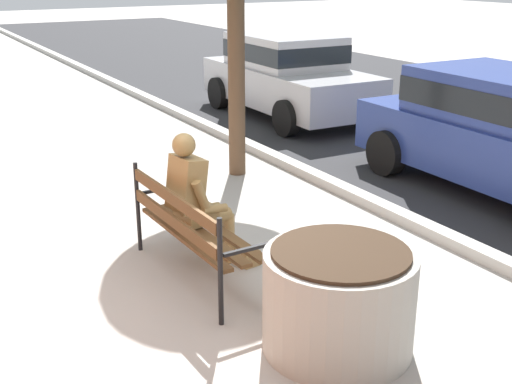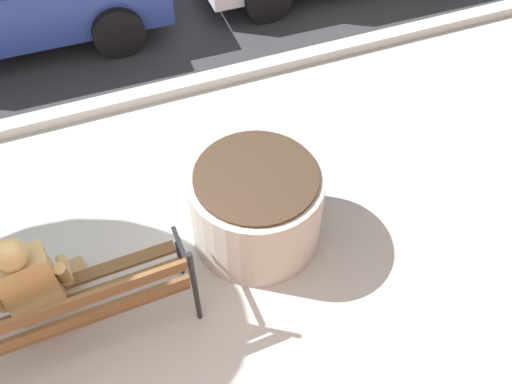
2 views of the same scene
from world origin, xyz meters
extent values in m
plane|color=#ADA8A0|center=(0.00, 0.00, 0.00)|extent=(80.00, 80.00, 0.00)
cube|color=#B2AFA8|center=(0.00, 2.90, 0.06)|extent=(60.00, 0.20, 0.12)
cube|color=brown|center=(-0.13, 0.10, 0.45)|extent=(1.70, 0.16, 0.04)
cube|color=brown|center=(-0.14, 0.28, 0.45)|extent=(1.70, 0.16, 0.04)
cube|color=brown|center=(-0.14, 0.46, 0.45)|extent=(1.70, 0.16, 0.04)
cube|color=brown|center=(-0.13, 0.01, 0.62)|extent=(1.70, 0.09, 0.11)
cube|color=brown|center=(-0.13, 0.01, 0.84)|extent=(1.70, 0.09, 0.11)
cylinder|color=black|center=(0.74, 0.50, 0.23)|extent=(0.04, 0.04, 0.45)
cylinder|color=black|center=(0.75, 0.03, 0.47)|extent=(0.04, 0.04, 0.95)
cube|color=black|center=(0.74, 0.30, 0.62)|extent=(0.05, 0.48, 0.03)
cube|color=olive|center=(-0.35, 0.34, 0.56)|extent=(0.38, 0.36, 0.16)
cube|color=olive|center=(-0.34, 0.24, 0.88)|extent=(0.39, 0.33, 0.55)
sphere|color=olive|center=(-0.34, 0.23, 1.26)|extent=(0.22, 0.22, 0.22)
cylinder|color=olive|center=(-0.59, 0.37, 0.66)|extent=(0.11, 0.27, 0.10)
cylinder|color=olive|center=(-0.12, 0.28, 0.83)|extent=(0.11, 0.19, 0.29)
cylinder|color=olive|center=(-0.13, 0.42, 0.66)|extent=(0.11, 0.27, 0.10)
cylinder|color=olive|center=(-0.46, 0.46, 0.52)|extent=(0.17, 0.38, 0.14)
cylinder|color=olive|center=(-0.48, 0.64, 0.25)|extent=(0.11, 0.11, 0.50)
cube|color=olive|center=(-0.49, 0.70, 0.04)|extent=(0.14, 0.25, 0.07)
cylinder|color=olive|center=(-0.28, 0.49, 0.52)|extent=(0.17, 0.38, 0.14)
cylinder|color=olive|center=(-0.30, 0.66, 0.25)|extent=(0.11, 0.11, 0.50)
cube|color=olive|center=(-0.31, 0.72, 0.04)|extent=(0.14, 0.25, 0.07)
cube|color=olive|center=(-0.19, 0.78, 0.08)|extent=(0.30, 0.21, 0.16)
cylinder|color=#A8A399|center=(1.50, 0.66, 0.40)|extent=(1.17, 1.17, 0.79)
cylinder|color=#38281C|center=(1.50, 0.66, 0.81)|extent=(1.05, 1.05, 0.03)
cylinder|color=black|center=(0.93, 3.87, 0.32)|extent=(0.64, 0.23, 0.64)
camera|label=1|loc=(5.04, -2.10, 2.84)|focal=45.98mm
camera|label=2|loc=(0.43, -2.10, 4.17)|focal=38.20mm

